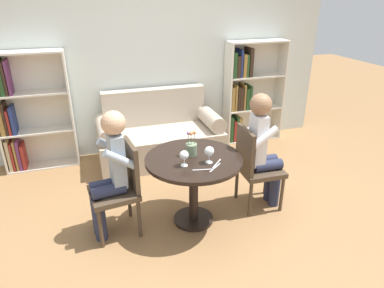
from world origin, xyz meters
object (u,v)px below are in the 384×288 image
bookshelf_left (25,113)px  wine_glass_right (209,152)px  chair_right (254,165)px  flower_vase (192,148)px  bookshelf_right (246,92)px  chair_left (121,185)px  couch (160,137)px  person_right (264,147)px  person_left (110,171)px  wine_glass_left (184,156)px

bookshelf_left → wine_glass_right: bearing=-47.6°
chair_right → flower_vase: bearing=91.8°
chair_right → wine_glass_right: (-0.58, -0.20, 0.33)m
bookshelf_right → chair_left: (-2.09, -1.69, -0.25)m
couch → person_right: (0.77, -1.44, 0.37)m
chair_right → person_left: (-1.46, -0.00, 0.17)m
person_left → bookshelf_left: bearing=-160.0°
bookshelf_left → bookshelf_right: size_ratio=1.00×
person_left → flower_vase: person_left is taller
person_right → wine_glass_left: person_right is taller
chair_left → person_left: person_left is taller
wine_glass_right → bookshelf_left: bearing=132.4°
couch → chair_left: (-0.69, -1.42, 0.18)m
bookshelf_right → chair_left: size_ratio=1.66×
chair_left → wine_glass_right: chair_left is taller
person_left → chair_right: bearing=83.1°
wine_glass_right → bookshelf_right: bearing=55.8°
couch → bookshelf_left: 1.72m
couch → flower_vase: 1.51m
wine_glass_right → flower_vase: (-0.10, 0.21, -0.04)m
couch → wine_glass_right: couch is taller
bookshelf_right → flower_vase: 2.20m
chair_left → person_right: (1.46, -0.02, 0.19)m
person_right → wine_glass_right: size_ratio=7.85×
person_left → chair_left: bearing=94.7°
bookshelf_right → person_left: size_ratio=1.23×
bookshelf_left → wine_glass_left: 2.43m
wine_glass_right → flower_vase: 0.23m
chair_right → wine_glass_right: chair_right is taller
chair_left → flower_vase: 0.75m
wine_glass_left → chair_right: bearing=13.1°
bookshelf_left → person_right: 2.96m
couch → flower_vase: flower_vase is taller
chair_left → flower_vase: flower_vase is taller
wine_glass_left → wine_glass_right: (0.23, -0.01, 0.01)m
bookshelf_right → wine_glass_right: (-1.30, -1.91, 0.07)m
bookshelf_right → wine_glass_right: size_ratio=9.39×
chair_left → wine_glass_right: bearing=67.6°
bookshelf_left → chair_right: bookshelf_left is taller
bookshelf_right → person_left: bearing=-141.8°
bookshelf_right → bookshelf_left: bearing=179.9°
chair_left → person_left: size_ratio=0.74×
bookshelf_right → wine_glass_left: 2.44m
chair_left → person_left: 0.19m
person_right → wine_glass_left: 0.93m
person_right → chair_right: bearing=88.6°
wine_glass_left → wine_glass_right: wine_glass_right is taller
chair_left → chair_right: size_ratio=1.00×
bookshelf_right → person_right: (-0.63, -1.71, -0.07)m
bookshelf_left → bookshelf_right: 3.04m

